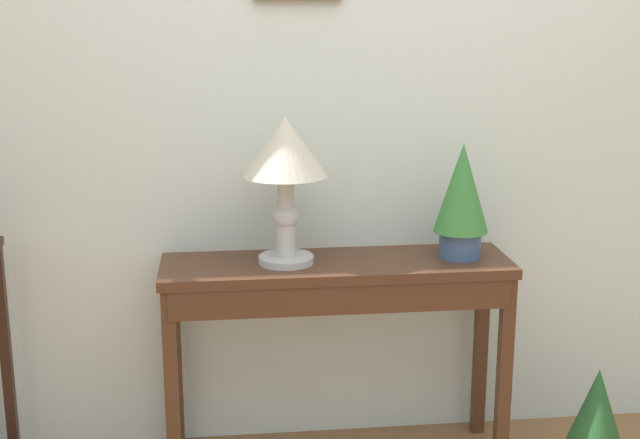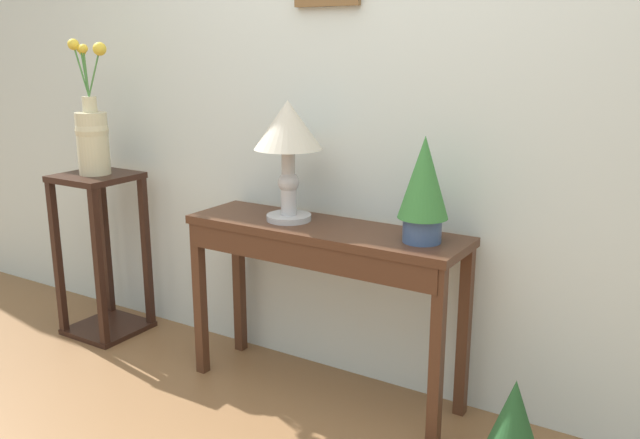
{
  "view_description": "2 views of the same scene",
  "coord_description": "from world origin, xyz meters",
  "px_view_note": "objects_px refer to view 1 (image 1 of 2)",
  "views": [
    {
      "loc": [
        -0.5,
        -1.74,
        1.63
      ],
      "look_at": [
        -0.17,
        1.07,
        0.92
      ],
      "focal_mm": 49.71,
      "sensor_mm": 36.0,
      "label": 1
    },
    {
      "loc": [
        1.3,
        -1.12,
        1.47
      ],
      "look_at": [
        -0.09,
        1.11,
        0.79
      ],
      "focal_mm": 37.94,
      "sensor_mm": 36.0,
      "label": 2
    }
  ],
  "objects_px": {
    "potted_plant_on_console": "(462,196)",
    "table_lamp": "(285,159)",
    "potted_plant_floor": "(596,417)",
    "console_table": "(337,296)"
  },
  "relations": [
    {
      "from": "console_table",
      "to": "table_lamp",
      "type": "distance_m",
      "value": 0.51
    },
    {
      "from": "potted_plant_on_console",
      "to": "table_lamp",
      "type": "bearing_deg",
      "value": 179.95
    },
    {
      "from": "table_lamp",
      "to": "potted_plant_floor",
      "type": "bearing_deg",
      "value": -11.47
    },
    {
      "from": "table_lamp",
      "to": "potted_plant_on_console",
      "type": "height_order",
      "value": "table_lamp"
    },
    {
      "from": "table_lamp",
      "to": "potted_plant_floor",
      "type": "relative_size",
      "value": 1.26
    },
    {
      "from": "potted_plant_on_console",
      "to": "console_table",
      "type": "bearing_deg",
      "value": -177.17
    },
    {
      "from": "console_table",
      "to": "potted_plant_floor",
      "type": "relative_size",
      "value": 3.02
    },
    {
      "from": "table_lamp",
      "to": "potted_plant_on_console",
      "type": "distance_m",
      "value": 0.62
    },
    {
      "from": "potted_plant_floor",
      "to": "potted_plant_on_console",
      "type": "bearing_deg",
      "value": 154.52
    },
    {
      "from": "potted_plant_floor",
      "to": "console_table",
      "type": "bearing_deg",
      "value": 167.7
    }
  ]
}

